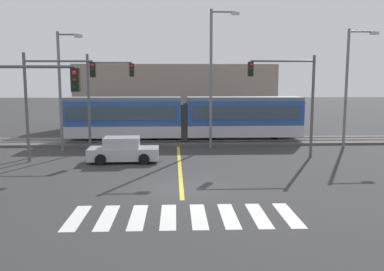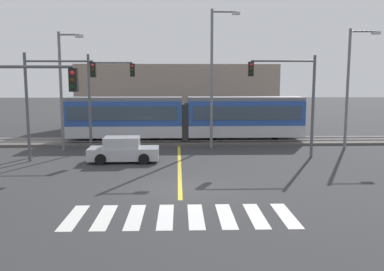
% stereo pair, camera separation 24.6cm
% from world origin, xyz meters
% --- Properties ---
extents(ground_plane, '(200.00, 200.00, 0.00)m').
position_xyz_m(ground_plane, '(0.00, 0.00, 0.00)').
color(ground_plane, '#333335').
extents(track_bed, '(120.00, 4.00, 0.18)m').
position_xyz_m(track_bed, '(0.00, 14.05, 0.09)').
color(track_bed, '#56514C').
rests_on(track_bed, ground).
extents(rail_near, '(120.00, 0.08, 0.10)m').
position_xyz_m(rail_near, '(0.00, 13.33, 0.23)').
color(rail_near, '#939399').
rests_on(rail_near, track_bed).
extents(rail_far, '(120.00, 0.08, 0.10)m').
position_xyz_m(rail_far, '(0.00, 14.77, 0.23)').
color(rail_far, '#939399').
rests_on(rail_far, track_bed).
extents(light_rail_tram, '(18.50, 2.64, 3.43)m').
position_xyz_m(light_rail_tram, '(0.49, 14.05, 2.05)').
color(light_rail_tram, '#B7BAC1').
rests_on(light_rail_tram, track_bed).
extents(crosswalk_stripe_0, '(0.57, 2.80, 0.01)m').
position_xyz_m(crosswalk_stripe_0, '(-3.85, -3.69, 0.00)').
color(crosswalk_stripe_0, silver).
rests_on(crosswalk_stripe_0, ground).
extents(crosswalk_stripe_1, '(0.57, 2.80, 0.01)m').
position_xyz_m(crosswalk_stripe_1, '(-2.75, -3.70, 0.00)').
color(crosswalk_stripe_1, silver).
rests_on(crosswalk_stripe_1, ground).
extents(crosswalk_stripe_2, '(0.57, 2.80, 0.01)m').
position_xyz_m(crosswalk_stripe_2, '(-1.65, -3.70, 0.00)').
color(crosswalk_stripe_2, silver).
rests_on(crosswalk_stripe_2, ground).
extents(crosswalk_stripe_3, '(0.57, 2.80, 0.01)m').
position_xyz_m(crosswalk_stripe_3, '(-0.55, -3.71, 0.00)').
color(crosswalk_stripe_3, silver).
rests_on(crosswalk_stripe_3, ground).
extents(crosswalk_stripe_4, '(0.57, 2.80, 0.01)m').
position_xyz_m(crosswalk_stripe_4, '(0.55, -3.71, 0.00)').
color(crosswalk_stripe_4, silver).
rests_on(crosswalk_stripe_4, ground).
extents(crosswalk_stripe_5, '(0.57, 2.80, 0.01)m').
position_xyz_m(crosswalk_stripe_5, '(1.65, -3.72, 0.00)').
color(crosswalk_stripe_5, silver).
rests_on(crosswalk_stripe_5, ground).
extents(crosswalk_stripe_6, '(0.57, 2.80, 0.01)m').
position_xyz_m(crosswalk_stripe_6, '(2.75, -3.73, 0.00)').
color(crosswalk_stripe_6, silver).
rests_on(crosswalk_stripe_6, ground).
extents(crosswalk_stripe_7, '(0.57, 2.80, 0.01)m').
position_xyz_m(crosswalk_stripe_7, '(3.85, -3.73, 0.00)').
color(crosswalk_stripe_7, silver).
rests_on(crosswalk_stripe_7, ground).
extents(lane_centre_line, '(0.20, 13.77, 0.01)m').
position_xyz_m(lane_centre_line, '(0.00, 5.17, 0.00)').
color(lane_centre_line, gold).
rests_on(lane_centre_line, ground).
extents(sedan_crossing, '(4.23, 1.97, 1.52)m').
position_xyz_m(sedan_crossing, '(-3.38, 6.42, 0.70)').
color(sedan_crossing, '#B7BABF').
rests_on(sedan_crossing, ground).
extents(traffic_light_far_left, '(3.25, 0.38, 6.68)m').
position_xyz_m(traffic_light_far_left, '(-5.17, 10.44, 4.29)').
color(traffic_light_far_left, '#515459').
rests_on(traffic_light_far_left, ground).
extents(traffic_light_mid_right, '(4.25, 0.38, 6.46)m').
position_xyz_m(traffic_light_mid_right, '(7.08, 7.46, 4.32)').
color(traffic_light_mid_right, '#515459').
rests_on(traffic_light_mid_right, ground).
extents(traffic_light_mid_left, '(4.25, 0.38, 6.53)m').
position_xyz_m(traffic_light_mid_left, '(-7.73, 6.74, 4.30)').
color(traffic_light_mid_left, '#515459').
rests_on(traffic_light_mid_left, ground).
extents(traffic_light_near_left, '(3.75, 0.38, 5.94)m').
position_xyz_m(traffic_light_near_left, '(-6.33, -2.03, 3.89)').
color(traffic_light_near_left, '#515459').
rests_on(traffic_light_near_left, ground).
extents(street_lamp_west, '(1.79, 0.28, 8.18)m').
position_xyz_m(street_lamp_west, '(-8.00, 10.62, 4.61)').
color(street_lamp_west, slate).
rests_on(street_lamp_west, ground).
extents(street_lamp_centre, '(2.07, 0.28, 9.87)m').
position_xyz_m(street_lamp_centre, '(2.52, 11.35, 5.51)').
color(street_lamp_centre, slate).
rests_on(street_lamp_centre, ground).
extents(street_lamp_east, '(2.23, 0.28, 8.53)m').
position_xyz_m(street_lamp_east, '(12.34, 11.02, 4.85)').
color(street_lamp_east, slate).
rests_on(street_lamp_east, ground).
extents(building_backdrop_far, '(19.88, 6.00, 6.46)m').
position_xyz_m(building_backdrop_far, '(-0.09, 24.36, 3.23)').
color(building_backdrop_far, gray).
rests_on(building_backdrop_far, ground).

